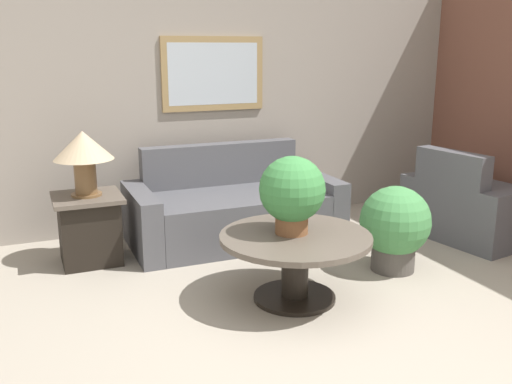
# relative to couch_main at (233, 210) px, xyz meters

# --- Properties ---
(ground_plane) EXTENTS (20.00, 20.00, 0.00)m
(ground_plane) POSITION_rel_couch_main_xyz_m (0.00, -2.21, -0.28)
(ground_plane) COLOR gray
(wall_back) EXTENTS (7.49, 0.09, 2.60)m
(wall_back) POSITION_rel_couch_main_xyz_m (0.00, 0.64, 1.02)
(wall_back) COLOR gray
(wall_back) RESTS_ON ground_plane
(couch_main) EXTENTS (1.90, 0.94, 0.85)m
(couch_main) POSITION_rel_couch_main_xyz_m (0.00, 0.00, 0.00)
(couch_main) COLOR #4C4C51
(couch_main) RESTS_ON ground_plane
(armchair) EXTENTS (1.11, 1.22, 0.85)m
(armchair) POSITION_rel_couch_main_xyz_m (2.14, -0.79, -0.00)
(armchair) COLOR #4C4C51
(armchair) RESTS_ON ground_plane
(coffee_table) EXTENTS (1.07, 1.07, 0.49)m
(coffee_table) POSITION_rel_couch_main_xyz_m (-0.06, -1.42, 0.07)
(coffee_table) COLOR black
(coffee_table) RESTS_ON ground_plane
(side_table) EXTENTS (0.55, 0.55, 0.57)m
(side_table) POSITION_rel_couch_main_xyz_m (-1.31, -0.09, 0.01)
(side_table) COLOR black
(side_table) RESTS_ON ground_plane
(table_lamp) EXTENTS (0.48, 0.48, 0.53)m
(table_lamp) POSITION_rel_couch_main_xyz_m (-1.31, -0.09, 0.66)
(table_lamp) COLOR brown
(table_lamp) RESTS_ON side_table
(potted_plant_on_table) EXTENTS (0.46, 0.46, 0.55)m
(potted_plant_on_table) POSITION_rel_couch_main_xyz_m (-0.07, -1.37, 0.50)
(potted_plant_on_table) COLOR brown
(potted_plant_on_table) RESTS_ON coffee_table
(potted_plant_floor) EXTENTS (0.56, 0.56, 0.69)m
(potted_plant_floor) POSITION_rel_couch_main_xyz_m (0.92, -1.22, 0.09)
(potted_plant_floor) COLOR #4C4742
(potted_plant_floor) RESTS_ON ground_plane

